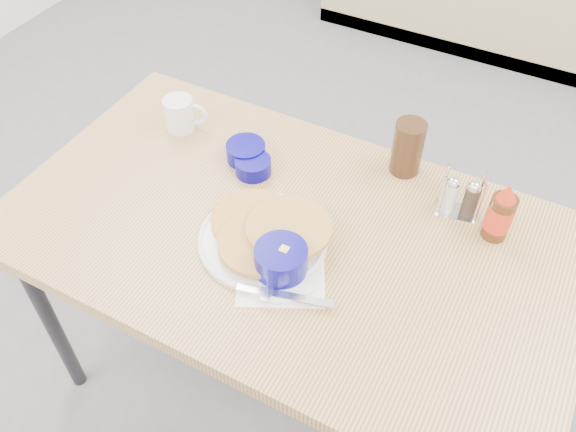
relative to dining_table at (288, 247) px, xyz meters
The scene contains 9 objects.
dining_table is the anchor object (origin of this frame).
pancake_plate 0.11m from the dining_table, 120.13° to the right, with size 0.31×0.32×0.05m.
coffee_mug 0.51m from the dining_table, 155.28° to the left, with size 0.12×0.08×0.10m.
grits_setting 0.16m from the dining_table, 68.66° to the right, with size 0.28×0.26×0.08m.
creamer_bowl 0.24m from the dining_table, 141.87° to the left, with size 0.10×0.10×0.04m.
butter_bowl 0.30m from the dining_table, 141.39° to the left, with size 0.11×0.11×0.05m.
amber_tumbler 0.40m from the dining_table, 63.42° to the left, with size 0.08×0.08×0.15m, color #362011.
condiment_caddy 0.44m from the dining_table, 36.32° to the left, with size 0.12×0.08×0.13m.
syrup_bottle 0.51m from the dining_table, 26.54° to the left, with size 0.06×0.06×0.16m.
Camera 1 is at (0.47, -0.62, 1.86)m, focal length 38.00 mm.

